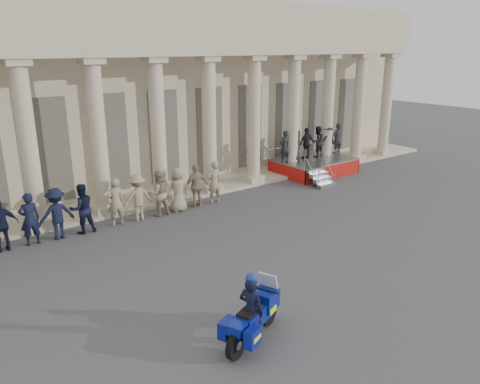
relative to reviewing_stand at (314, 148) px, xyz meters
name	(u,v)px	position (x,y,z in m)	size (l,w,h in m)	color
ground	(248,281)	(-10.52, -7.73, -1.38)	(90.00, 90.00, 0.00)	#3D3D3F
building	(73,91)	(-10.52, 7.02, 3.14)	(40.00, 12.50, 9.00)	tan
reviewing_stand	(314,148)	(0.00, 0.00, 0.00)	(4.62, 3.98, 2.52)	gray
motorcycle	(254,316)	(-12.21, -10.12, -0.76)	(2.14, 1.33, 1.45)	black
rider	(251,309)	(-12.32, -10.17, -0.49)	(0.62, 0.74, 1.81)	black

